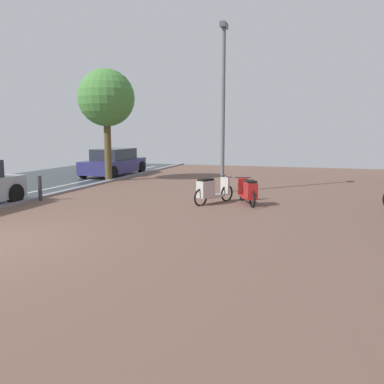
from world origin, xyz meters
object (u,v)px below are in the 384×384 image
street_tree (106,99)px  bollard_far (40,188)px  parked_car_far (114,163)px  scooter_mid (249,191)px  lamp_post (223,101)px  scooter_near (211,190)px

street_tree → bollard_far: street_tree is taller
street_tree → parked_car_far: bearing=112.3°
scooter_mid → street_tree: (-7.06, 4.12, 3.25)m
street_tree → scooter_mid: bearing=-30.3°
lamp_post → street_tree: lamp_post is taller
lamp_post → street_tree: 6.00m
parked_car_far → street_tree: (0.93, -2.27, 3.02)m
parked_car_far → lamp_post: bearing=-31.7°
lamp_post → scooter_mid: bearing=-59.5°
scooter_near → parked_car_far: (-6.85, 6.60, 0.22)m
scooter_near → bollard_far: bearing=-168.4°
scooter_near → scooter_mid: 1.16m
scooter_mid → street_tree: bearing=149.7°
scooter_near → street_tree: bearing=143.8°
scooter_near → bollard_far: 5.51m
street_tree → lamp_post: bearing=-17.7°
lamp_post → scooter_near: bearing=-85.2°
scooter_mid → street_tree: 8.80m
lamp_post → parked_car_far: bearing=148.3°
parked_car_far → scooter_mid: bearing=-38.7°
street_tree → bollard_far: bearing=-84.5°
bollard_far → scooter_mid: bearing=11.3°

